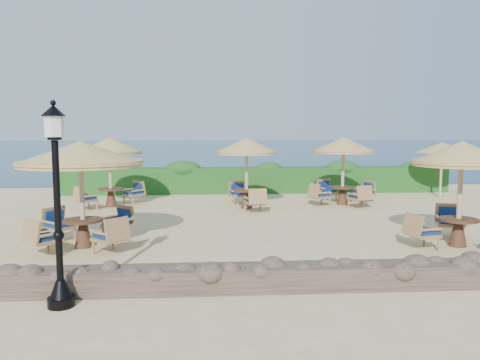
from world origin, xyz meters
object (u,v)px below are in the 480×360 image
cafe_set_0 (81,172)px  cafe_set_3 (247,158)px  lamp_post (58,214)px  cafe_set_2 (110,156)px  cafe_set_1 (461,175)px  cafe_set_4 (343,161)px  extra_parasol (442,148)px

cafe_set_0 → cafe_set_3: bearing=51.1°
lamp_post → cafe_set_2: (-1.28, 10.38, 0.39)m
cafe_set_1 → cafe_set_2: bearing=145.5°
cafe_set_1 → cafe_set_2: size_ratio=1.02×
cafe_set_2 → cafe_set_3: size_ratio=0.92×
cafe_set_2 → cafe_set_3: same height
cafe_set_3 → cafe_set_0: bearing=-128.9°
cafe_set_0 → cafe_set_4: same height
cafe_set_2 → cafe_set_4: 9.03m
cafe_set_3 → cafe_set_1: bearing=-52.0°
cafe_set_1 → cafe_set_2: 12.14m
cafe_set_0 → cafe_set_4: (8.42, 6.29, -0.17)m
extra_parasol → cafe_set_3: 9.03m
cafe_set_0 → cafe_set_3: 7.26m
cafe_set_1 → cafe_set_3: (-4.84, 6.20, 0.09)m
cafe_set_4 → cafe_set_2: bearing=179.7°
lamp_post → cafe_set_0: lamp_post is taller
lamp_post → cafe_set_1: 9.40m
lamp_post → cafe_set_3: size_ratio=1.15×
cafe_set_1 → cafe_set_2: (-10.01, 6.88, 0.14)m
cafe_set_2 → cafe_set_3: bearing=-7.6°
extra_parasol → cafe_set_3: size_ratio=0.83×
lamp_post → cafe_set_4: (7.74, 10.33, 0.17)m
lamp_post → cafe_set_0: 4.11m
lamp_post → extra_parasol: size_ratio=1.38×
cafe_set_1 → cafe_set_4: same height
lamp_post → cafe_set_0: bearing=99.6°
extra_parasol → cafe_set_4: size_ratio=0.84×
extra_parasol → cafe_set_0: (-13.28, -7.96, -0.28)m
cafe_set_0 → cafe_set_1: size_ratio=1.14×
extra_parasol → lamp_post: bearing=-136.4°
extra_parasol → cafe_set_1: size_ratio=0.89×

